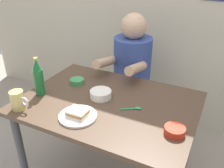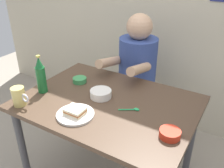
{
  "view_description": "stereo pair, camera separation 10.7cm",
  "coord_description": "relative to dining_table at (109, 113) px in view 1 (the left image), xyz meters",
  "views": [
    {
      "loc": [
        0.6,
        -1.17,
        1.56
      ],
      "look_at": [
        0.0,
        0.05,
        0.84
      ],
      "focal_mm": 38.9,
      "sensor_mm": 36.0,
      "label": 1
    },
    {
      "loc": [
        0.7,
        -1.12,
        1.56
      ],
      "look_at": [
        0.0,
        0.05,
        0.84
      ],
      "focal_mm": 38.9,
      "sensor_mm": 36.0,
      "label": 2
    }
  ],
  "objects": [
    {
      "name": "sauce_bowl_chili",
      "position": [
        0.45,
        -0.13,
        0.12
      ],
      "size": [
        0.11,
        0.11,
        0.04
      ],
      "color": "red",
      "rests_on": "dining_table"
    },
    {
      "name": "rice_bowl_white",
      "position": [
        -0.07,
        0.02,
        0.12
      ],
      "size": [
        0.14,
        0.14,
        0.05
      ],
      "color": "silver",
      "rests_on": "dining_table"
    },
    {
      "name": "dip_bowl_green",
      "position": [
        -0.32,
        0.12,
        0.11
      ],
      "size": [
        0.1,
        0.1,
        0.03
      ],
      "color": "#388C4C",
      "rests_on": "dining_table"
    },
    {
      "name": "person_seated",
      "position": [
        -0.09,
        0.62,
        0.12
      ],
      "size": [
        0.33,
        0.56,
        0.72
      ],
      "color": "#33478C",
      "rests_on": "stool"
    },
    {
      "name": "spoon",
      "position": [
        0.18,
        -0.01,
        0.1
      ],
      "size": [
        0.11,
        0.07,
        0.01
      ],
      "color": "#26A559",
      "rests_on": "dining_table"
    },
    {
      "name": "plate_orange",
      "position": [
        -0.08,
        -0.23,
        0.1
      ],
      "size": [
        0.22,
        0.22,
        0.01
      ],
      "primitive_type": "cylinder",
      "color": "silver",
      "rests_on": "dining_table"
    },
    {
      "name": "dining_table",
      "position": [
        0.0,
        0.0,
        0.0
      ],
      "size": [
        1.1,
        0.8,
        0.74
      ],
      "color": "#4C3828",
      "rests_on": "ground"
    },
    {
      "name": "sandwich",
      "position": [
        -0.08,
        -0.23,
        0.13
      ],
      "size": [
        0.11,
        0.09,
        0.04
      ],
      "color": "beige",
      "rests_on": "plate_orange"
    },
    {
      "name": "stool",
      "position": [
        -0.09,
        0.63,
        -0.3
      ],
      "size": [
        0.34,
        0.34,
        0.45
      ],
      "color": "#4C4C51",
      "rests_on": "ground"
    },
    {
      "name": "beer_bottle",
      "position": [
        -0.45,
        -0.12,
        0.21
      ],
      "size": [
        0.06,
        0.06,
        0.26
      ],
      "color": "#19602D",
      "rests_on": "dining_table"
    },
    {
      "name": "beer_mug",
      "position": [
        -0.44,
        -0.32,
        0.15
      ],
      "size": [
        0.13,
        0.08,
        0.12
      ],
      "color": "#D1BC66",
      "rests_on": "dining_table"
    }
  ]
}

